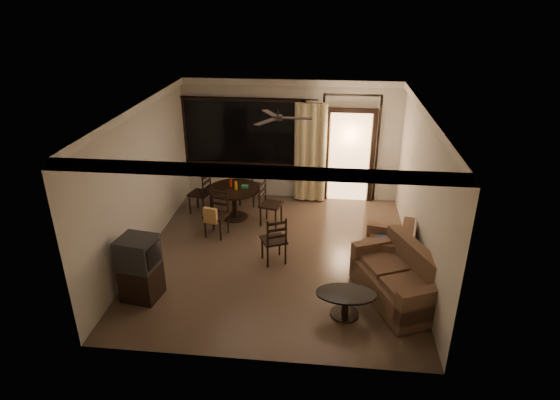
# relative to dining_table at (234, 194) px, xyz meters

# --- Properties ---
(ground) EXTENTS (5.50, 5.50, 0.00)m
(ground) POSITION_rel_dining_table_xyz_m (1.11, -1.47, -0.56)
(ground) COLOR #7F6651
(ground) RESTS_ON ground
(room_shell) EXTENTS (5.50, 6.70, 5.50)m
(room_shell) POSITION_rel_dining_table_xyz_m (1.70, 0.30, 1.27)
(room_shell) COLOR beige
(room_shell) RESTS_ON ground
(dining_table) EXTENTS (1.13, 1.13, 0.92)m
(dining_table) POSITION_rel_dining_table_xyz_m (0.00, 0.00, 0.00)
(dining_table) COLOR black
(dining_table) RESTS_ON ground
(dining_chair_west) EXTENTS (0.51, 0.51, 0.95)m
(dining_chair_west) POSITION_rel_dining_table_xyz_m (-0.81, 0.21, -0.27)
(dining_chair_west) COLOR black
(dining_chair_west) RESTS_ON ground
(dining_chair_east) EXTENTS (0.51, 0.51, 0.95)m
(dining_chair_east) POSITION_rel_dining_table_xyz_m (0.81, -0.21, -0.27)
(dining_chair_east) COLOR black
(dining_chair_east) RESTS_ON ground
(dining_chair_south) EXTENTS (0.51, 0.55, 0.95)m
(dining_chair_south) POSITION_rel_dining_table_xyz_m (-0.21, -0.83, -0.25)
(dining_chair_south) COLOR black
(dining_chair_south) RESTS_ON ground
(dining_chair_north) EXTENTS (0.51, 0.51, 0.95)m
(dining_chair_north) POSITION_rel_dining_table_xyz_m (0.19, 0.76, -0.27)
(dining_chair_north) COLOR black
(dining_chair_north) RESTS_ON ground
(tv_cabinet) EXTENTS (0.64, 0.59, 1.08)m
(tv_cabinet) POSITION_rel_dining_table_xyz_m (-0.94, -2.99, -0.01)
(tv_cabinet) COLOR black
(tv_cabinet) RESTS_ON ground
(sofa) EXTENTS (1.47, 1.87, 0.88)m
(sofa) POSITION_rel_dining_table_xyz_m (3.22, -2.61, -0.20)
(sofa) COLOR #482F21
(sofa) RESTS_ON ground
(armchair) EXTENTS (0.98, 0.98, 0.83)m
(armchair) POSITION_rel_dining_table_xyz_m (3.14, -1.65, -0.21)
(armchair) COLOR #482F21
(armchair) RESTS_ON ground
(coffee_table) EXTENTS (0.92, 0.55, 0.40)m
(coffee_table) POSITION_rel_dining_table_xyz_m (2.33, -3.12, -0.29)
(coffee_table) COLOR black
(coffee_table) RESTS_ON ground
(side_chair) EXTENTS (0.55, 0.55, 0.94)m
(side_chair) POSITION_rel_dining_table_xyz_m (1.06, -1.70, -0.28)
(side_chair) COLOR black
(side_chair) RESTS_ON ground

